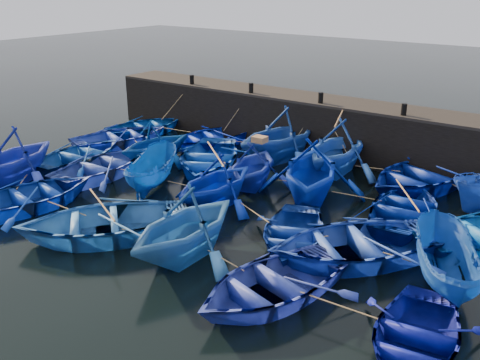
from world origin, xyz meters
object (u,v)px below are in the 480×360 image
Objects in this scene: wooden_crate at (260,139)px; boat_20 at (12,156)px; boat_8 at (208,158)px; boat_13 at (80,155)px; boat_0 at (146,126)px.

boat_20 is at bearing -147.46° from wooden_crate.
boat_8 is at bearing 170.28° from wooden_crate.
wooden_crate is (8.34, 2.43, 1.62)m from boat_13.
boat_0 is 0.93× the size of boat_13.
boat_8 is at bearing -154.77° from boat_13.
boat_0 is at bearing 162.31° from wooden_crate.
boat_8 is 5.96m from boat_13.
wooden_crate is (3.18, -0.54, 1.55)m from boat_8.
boat_13 is at bearing -163.76° from wooden_crate.
boat_20 is at bearing -160.04° from boat_8.
wooden_crate is at bearing 17.83° from boat_20.
boat_8 reaches higher than boat_0.
boat_0 is at bearing 130.75° from boat_8.
boat_20 is at bearing 113.51° from boat_0.
boat_13 is 1.06× the size of boat_20.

